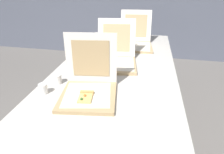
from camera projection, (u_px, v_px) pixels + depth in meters
name	position (u px, v px, depth m)	size (l,w,h in m)	color
table	(114.00, 78.00, 1.47)	(0.95, 2.32, 0.72)	beige
pizza_box_front	(89.00, 87.00, 1.17)	(0.38, 0.40, 0.36)	tan
pizza_box_middle	(116.00, 58.00, 1.59)	(0.39, 0.50, 0.34)	tan
pizza_box_back	(136.00, 42.00, 2.00)	(0.38, 0.47, 0.34)	tan
cup_white_mid	(78.00, 64.00, 1.52)	(0.05, 0.05, 0.07)	white
cup_white_near_left	(43.00, 89.00, 1.19)	(0.05, 0.05, 0.07)	white
cup_white_near_center	(58.00, 79.00, 1.30)	(0.05, 0.05, 0.07)	white
cup_white_far	(101.00, 52.00, 1.78)	(0.05, 0.05, 0.07)	white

